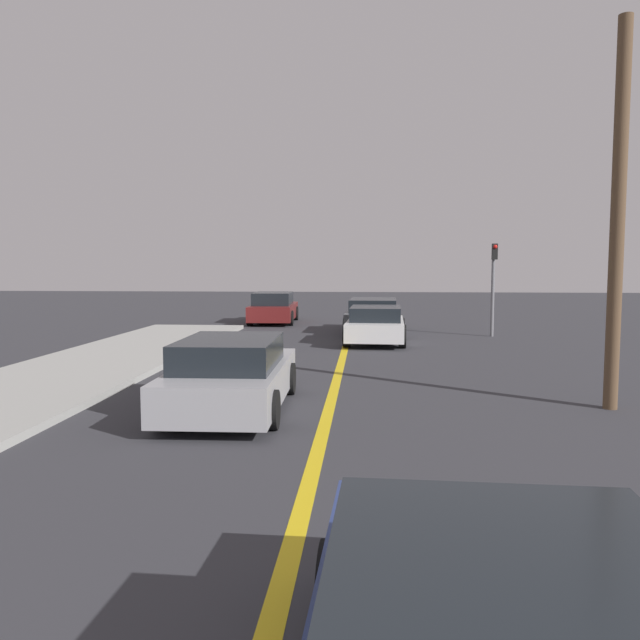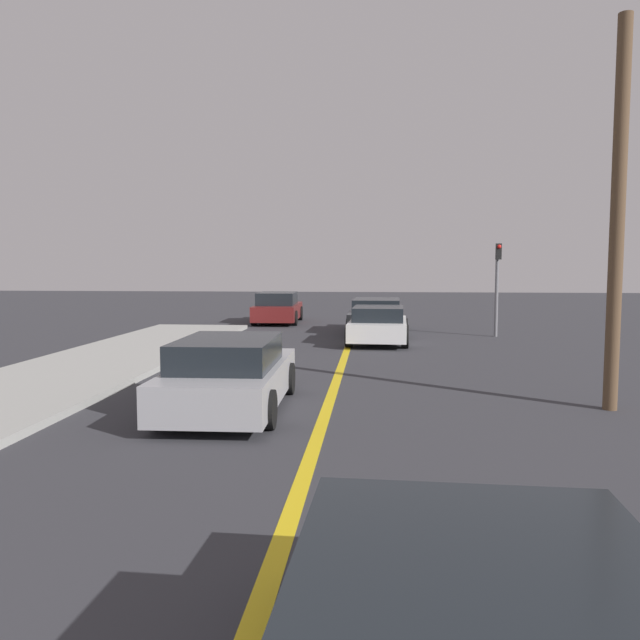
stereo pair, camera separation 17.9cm
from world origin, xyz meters
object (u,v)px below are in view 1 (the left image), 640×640
car_parked_left_lot (373,316)px  car_oncoming_far (274,308)px  car_ahead_center (232,375)px  car_far_distant (375,325)px  traffic_light (493,278)px  utility_pole (618,217)px

car_parked_left_lot → car_oncoming_far: size_ratio=1.06×
car_ahead_center → car_far_distant: (2.60, 9.58, -0.02)m
car_far_distant → car_parked_left_lot: size_ratio=0.86×
car_parked_left_lot → traffic_light: size_ratio=1.39×
car_oncoming_far → traffic_light: traffic_light is taller
car_oncoming_far → car_ahead_center: bearing=-85.9°
car_far_distant → utility_pole: bearing=-63.9°
car_oncoming_far → car_far_distant: bearing=-59.5°
car_far_distant → car_parked_left_lot: (-0.06, 3.19, 0.03)m
car_ahead_center → utility_pole: utility_pole is taller
car_far_distant → car_parked_left_lot: 3.19m
utility_pole → car_parked_left_lot: bearing=108.3°
car_parked_left_lot → utility_pole: (4.04, -12.18, 2.70)m
car_ahead_center → car_far_distant: car_ahead_center is taller
car_ahead_center → traffic_light: 13.62m
car_ahead_center → car_far_distant: size_ratio=1.10×
car_oncoming_far → utility_pole: size_ratio=0.64×
car_far_distant → traffic_light: bearing=30.0°
car_parked_left_lot → car_oncoming_far: car_oncoming_far is taller
car_parked_left_lot → car_far_distant: bearing=-87.2°
utility_pole → car_far_distant: bearing=113.9°
car_parked_left_lot → traffic_light: (4.19, -1.01, 1.42)m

